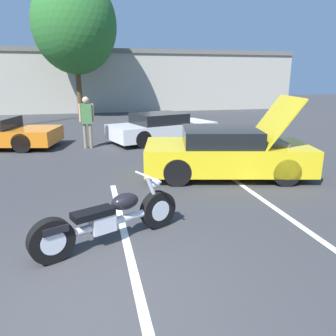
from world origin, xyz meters
TOP-DOWN VIEW (x-y plane):
  - ground_plane at (0.00, 0.00)m, footprint 80.00×80.00m
  - parking_stripe_middle at (0.59, 1.66)m, footprint 0.12×5.29m
  - parking_stripe_back at (3.56, 1.66)m, footprint 0.12×5.29m
  - far_building at (0.00, 23.05)m, footprint 32.00×4.20m
  - tree_background at (-0.36, 18.52)m, footprint 4.94×4.94m
  - motorcycle at (0.35, 1.54)m, footprint 2.28×1.18m
  - show_car_hood_open at (3.52, 4.50)m, footprint 4.44×2.83m
  - parked_car_right_row at (2.91, 9.47)m, footprint 4.50×2.97m
  - spectator_by_show_car at (0.06, 8.80)m, footprint 0.52×0.24m

SIDE VIEW (x-z plane):
  - ground_plane at x=0.00m, z-range 0.00..0.00m
  - parking_stripe_middle at x=0.59m, z-range 0.00..0.01m
  - parking_stripe_back at x=3.56m, z-range 0.00..0.01m
  - motorcycle at x=0.35m, z-range -0.09..0.86m
  - parked_car_right_row at x=2.91m, z-range -0.02..1.10m
  - show_car_hood_open at x=3.52m, z-range -0.40..1.62m
  - spectator_by_show_car at x=0.06m, z-range 0.18..2.00m
  - far_building at x=0.00m, z-range 0.14..4.54m
  - tree_background at x=-0.36m, z-range 1.30..9.61m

